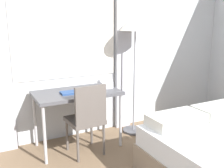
% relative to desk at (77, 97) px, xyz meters
% --- Properties ---
extents(wall_back_with_window, '(5.44, 0.13, 2.70)m').
position_rel_desk_xyz_m(wall_back_with_window, '(0.40, 0.37, 0.68)').
color(wall_back_with_window, silver).
rests_on(wall_back_with_window, ground_plane).
extents(desk, '(1.05, 0.59, 0.74)m').
position_rel_desk_xyz_m(desk, '(0.00, 0.00, 0.00)').
color(desk, '#4C4C51').
rests_on(desk, ground_plane).
extents(desk_chair, '(0.42, 0.42, 0.89)m').
position_rel_desk_xyz_m(desk_chair, '(0.02, -0.28, -0.17)').
color(desk_chair, '#59514C').
rests_on(desk_chair, ground_plane).
extents(standing_lamp, '(0.44, 0.44, 1.69)m').
position_rel_desk_xyz_m(standing_lamp, '(0.88, 0.06, 0.80)').
color(standing_lamp, '#4C4C51').
rests_on(standing_lamp, ground_plane).
extents(telephone, '(0.18, 0.16, 0.11)m').
position_rel_desk_xyz_m(telephone, '(0.40, 0.01, 0.12)').
color(telephone, silver).
rests_on(telephone, desk).
extents(book, '(0.25, 0.16, 0.02)m').
position_rel_desk_xyz_m(book, '(-0.09, -0.05, 0.08)').
color(book, navy).
rests_on(book, desk).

